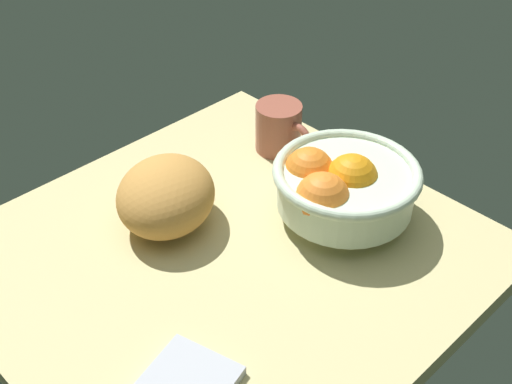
% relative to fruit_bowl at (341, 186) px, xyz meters
% --- Properties ---
extents(ground_plane, '(0.64, 0.62, 0.03)m').
position_rel_fruit_bowl_xyz_m(ground_plane, '(-0.16, 0.06, -0.07)').
color(ground_plane, '#CBBC82').
extents(fruit_bowl, '(0.21, 0.21, 0.11)m').
position_rel_fruit_bowl_xyz_m(fruit_bowl, '(0.00, 0.00, 0.00)').
color(fruit_bowl, silver).
rests_on(fruit_bowl, ground).
extents(bread_loaf, '(0.21, 0.21, 0.10)m').
position_rel_fruit_bowl_xyz_m(bread_loaf, '(-0.18, 0.17, -0.01)').
color(bread_loaf, '#C78940').
rests_on(bread_loaf, ground).
extents(mug, '(0.08, 0.12, 0.08)m').
position_rel_fruit_bowl_xyz_m(mug, '(0.07, 0.18, -0.02)').
color(mug, '#9E5240').
rests_on(mug, ground).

